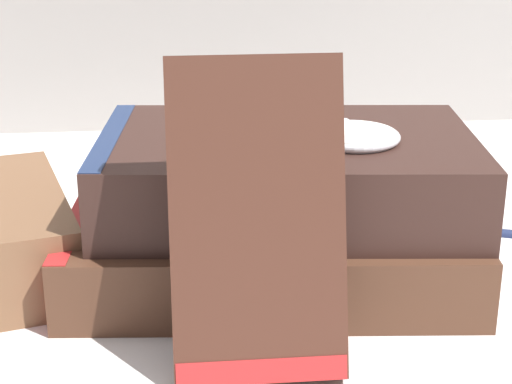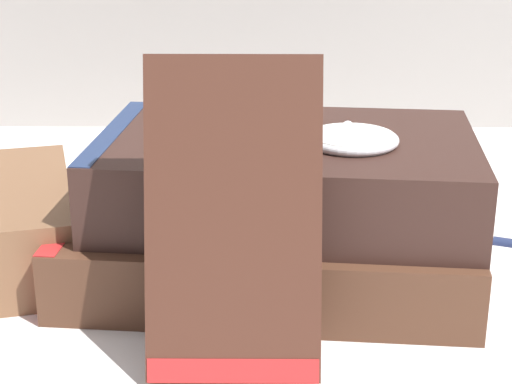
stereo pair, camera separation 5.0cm
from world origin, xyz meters
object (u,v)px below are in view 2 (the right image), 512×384
object	(u,v)px
book_flat_bottom	(259,243)
book_flat_top	(278,174)
book_leaning_front	(234,230)
pocket_watch	(352,139)

from	to	relation	value
book_flat_bottom	book_flat_top	size ratio (longest dim) A/B	1.08
book_leaning_front	pocket_watch	size ratio (longest dim) A/B	2.74
book_flat_bottom	pocket_watch	world-z (taller)	pocket_watch
book_flat_bottom	pocket_watch	size ratio (longest dim) A/B	4.48
book_flat_top	book_leaning_front	bearing A→B (deg)	-97.14
book_flat_bottom	book_flat_top	xyz separation A→B (m)	(0.01, 0.00, 0.04)
book_flat_bottom	book_leaning_front	size ratio (longest dim) A/B	1.63
book_flat_bottom	pocket_watch	xyz separation A→B (m)	(0.05, -0.01, 0.07)
book_flat_top	book_leaning_front	world-z (taller)	book_leaning_front
book_flat_top	book_leaning_front	distance (m)	0.11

